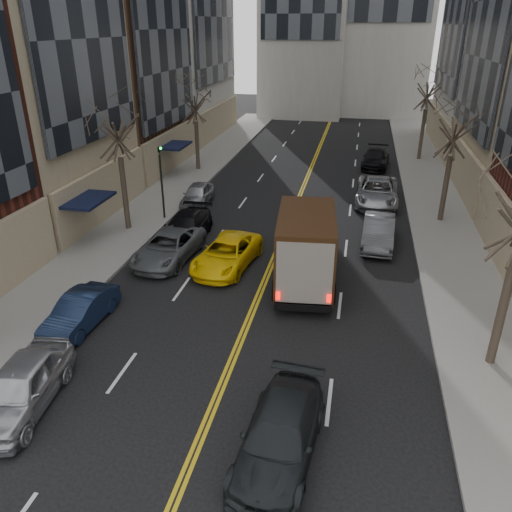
{
  "coord_description": "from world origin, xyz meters",
  "views": [
    {
      "loc": [
        3.75,
        -4.44,
        10.77
      ],
      "look_at": [
        0.01,
        13.46,
        2.2
      ],
      "focal_mm": 35.0,
      "sensor_mm": 36.0,
      "label": 1
    }
  ],
  "objects": [
    {
      "name": "sidewalk_left",
      "position": [
        -9.0,
        27.0,
        0.07
      ],
      "size": [
        4.0,
        66.0,
        0.15
      ],
      "primitive_type": "cube",
      "color": "slate",
      "rests_on": "ground"
    },
    {
      "name": "sidewalk_right",
      "position": [
        9.0,
        27.0,
        0.07
      ],
      "size": [
        4.0,
        66.0,
        0.15
      ],
      "primitive_type": "cube",
      "color": "slate",
      "rests_on": "ground"
    },
    {
      "name": "tree_lf_mid",
      "position": [
        -8.8,
        20.0,
        6.6
      ],
      "size": [
        3.2,
        3.2,
        8.91
      ],
      "color": "#382D23",
      "rests_on": "sidewalk_left"
    },
    {
      "name": "tree_lf_far",
      "position": [
        -8.8,
        33.0,
        6.02
      ],
      "size": [
        3.2,
        3.2,
        8.12
      ],
      "color": "#382D23",
      "rests_on": "sidewalk_left"
    },
    {
      "name": "tree_rt_mid",
      "position": [
        8.8,
        25.0,
        6.17
      ],
      "size": [
        3.2,
        3.2,
        8.32
      ],
      "color": "#382D23",
      "rests_on": "sidewalk_right"
    },
    {
      "name": "tree_rt_far",
      "position": [
        8.8,
        40.0,
        6.74
      ],
      "size": [
        3.2,
        3.2,
        9.11
      ],
      "color": "#382D23",
      "rests_on": "sidewalk_right"
    },
    {
      "name": "traffic_signal",
      "position": [
        -7.39,
        22.0,
        2.82
      ],
      "size": [
        0.29,
        0.26,
        4.7
      ],
      "color": "black",
      "rests_on": "sidewalk_left"
    },
    {
      "name": "ups_truck",
      "position": [
        1.79,
        15.69,
        1.76
      ],
      "size": [
        3.08,
        6.58,
        3.5
      ],
      "rotation": [
        0.0,
        0.0,
        0.1
      ],
      "color": "black",
      "rests_on": "ground"
    },
    {
      "name": "observer_sedan",
      "position": [
        2.31,
        5.56,
        0.69
      ],
      "size": [
        2.33,
        4.93,
        1.39
      ],
      "rotation": [
        0.0,
        0.0,
        -0.08
      ],
      "color": "black",
      "rests_on": "ground"
    },
    {
      "name": "taxi",
      "position": [
        -2.07,
        16.58,
        0.69
      ],
      "size": [
        2.89,
        5.19,
        1.37
      ],
      "primitive_type": "imported",
      "rotation": [
        0.0,
        0.0,
        -0.13
      ],
      "color": "yellow",
      "rests_on": "ground"
    },
    {
      "name": "pedestrian",
      "position": [
        1.59,
        17.29,
        0.86
      ],
      "size": [
        0.5,
        0.68,
        1.72
      ],
      "primitive_type": "imported",
      "rotation": [
        0.0,
        0.0,
        1.43
      ],
      "color": "black",
      "rests_on": "ground"
    },
    {
      "name": "parked_lf_a",
      "position": [
        -5.69,
        5.84,
        0.76
      ],
      "size": [
        2.32,
        4.66,
        1.53
      ],
      "primitive_type": "imported",
      "rotation": [
        0.0,
        0.0,
        0.12
      ],
      "color": "#B5B7BD",
      "rests_on": "ground"
    },
    {
      "name": "parked_lf_b",
      "position": [
        -6.3,
        10.35,
        0.65
      ],
      "size": [
        1.57,
        4.0,
        1.3
      ],
      "primitive_type": "imported",
      "rotation": [
        0.0,
        0.0,
        -0.05
      ],
      "color": "#101B34",
      "rests_on": "ground"
    },
    {
      "name": "parked_lf_c",
      "position": [
        -5.1,
        16.76,
        0.69
      ],
      "size": [
        2.7,
        5.17,
        1.39
      ],
      "primitive_type": "imported",
      "rotation": [
        0.0,
        0.0,
        -0.08
      ],
      "color": "#54595D",
      "rests_on": "ground"
    },
    {
      "name": "parked_lf_d",
      "position": [
        -5.1,
        19.28,
        0.72
      ],
      "size": [
        2.07,
        4.99,
        1.44
      ],
      "primitive_type": "imported",
      "rotation": [
        0.0,
        0.0,
        0.01
      ],
      "color": "black",
      "rests_on": "ground"
    },
    {
      "name": "parked_lf_e",
      "position": [
        -6.3,
        25.05,
        0.68
      ],
      "size": [
        1.8,
        4.05,
        1.35
      ],
      "primitive_type": "imported",
      "rotation": [
        0.0,
        0.0,
        0.05
      ],
      "color": "#A5A7AC",
      "rests_on": "ground"
    },
    {
      "name": "parked_rt_a",
      "position": [
        5.1,
        20.78,
        0.75
      ],
      "size": [
        1.81,
        4.65,
        1.51
      ],
      "primitive_type": "imported",
      "rotation": [
        0.0,
        0.0,
        -0.05
      ],
      "color": "#52565B",
      "rests_on": "ground"
    },
    {
      "name": "parked_rt_b",
      "position": [
        5.1,
        27.69,
        0.8
      ],
      "size": [
        2.79,
        5.82,
        1.6
      ],
      "primitive_type": "imported",
      "rotation": [
        0.0,
        0.0,
        -0.02
      ],
      "color": "#A6A9AD",
      "rests_on": "ground"
    },
    {
      "name": "parked_rt_c",
      "position": [
        5.1,
        36.97,
        0.72
      ],
      "size": [
        2.41,
        5.1,
        1.44
      ],
      "primitive_type": "imported",
      "rotation": [
        0.0,
        0.0,
        -0.08
      ],
      "color": "black",
      "rests_on": "ground"
    }
  ]
}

